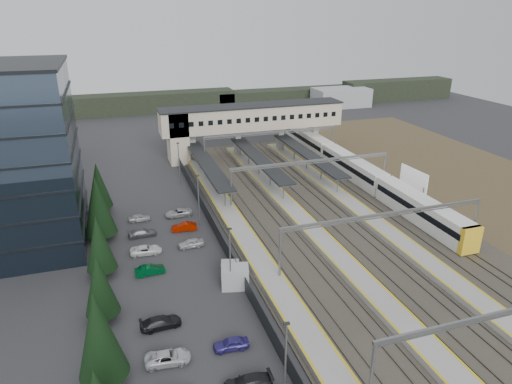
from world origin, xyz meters
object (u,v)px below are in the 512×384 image
object	(u,v)px
train	(354,168)
relay_cabin_far	(230,270)
relay_cabin_near	(235,277)
footbridge	(240,121)
billboard	(413,180)

from	to	relation	value
train	relay_cabin_far	bearing A→B (deg)	-140.25
relay_cabin_near	footbridge	distance (m)	51.96
footbridge	billboard	distance (m)	39.65
train	billboard	size ratio (longest dim) A/B	9.38
billboard	train	bearing A→B (deg)	106.66
footbridge	train	bearing A→B (deg)	-52.23
train	footbridge	bearing A→B (deg)	127.77
relay_cabin_near	relay_cabin_far	xyz separation A→B (m)	(-0.01, 2.25, -0.33)
footbridge	billboard	size ratio (longest dim) A/B	6.06
footbridge	billboard	bearing A→B (deg)	-59.28
train	billboard	bearing A→B (deg)	-73.34
relay_cabin_near	relay_cabin_far	distance (m)	2.28
billboard	footbridge	bearing A→B (deg)	120.72
relay_cabin_far	train	bearing A→B (deg)	39.75
relay_cabin_near	relay_cabin_far	world-z (taller)	relay_cabin_near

